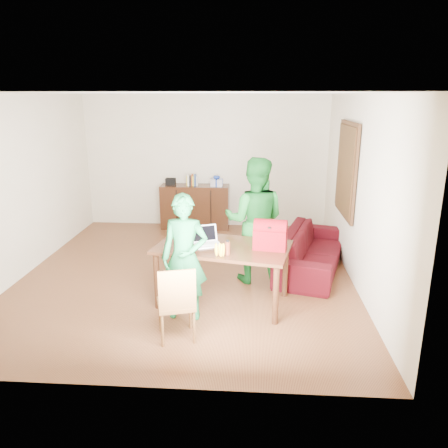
# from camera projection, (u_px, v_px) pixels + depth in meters

# --- Properties ---
(room) EXTENTS (5.20, 5.70, 2.90)m
(room) POSITION_uv_depth(u_px,v_px,m) (187.00, 190.00, 6.54)
(room) COLOR #421F10
(room) RESTS_ON ground
(table) EXTENTS (1.86, 1.29, 0.80)m
(table) POSITION_uv_depth(u_px,v_px,m) (223.00, 253.00, 5.69)
(table) COLOR black
(table) RESTS_ON ground
(chair) EXTENTS (0.50, 0.48, 0.90)m
(chair) POSITION_uv_depth(u_px,v_px,m) (177.00, 317.00, 4.94)
(chair) COLOR brown
(chair) RESTS_ON ground
(person_near) EXTENTS (0.59, 0.40, 1.57)m
(person_near) POSITION_uv_depth(u_px,v_px,m) (185.00, 258.00, 5.28)
(person_near) COLOR #166331
(person_near) RESTS_ON ground
(person_far) EXTENTS (0.96, 0.79, 1.85)m
(person_far) POSITION_uv_depth(u_px,v_px,m) (255.00, 221.00, 6.34)
(person_far) COLOR #145E1E
(person_far) RESTS_ON ground
(laptop) EXTENTS (0.39, 0.34, 0.23)m
(laptop) POSITION_uv_depth(u_px,v_px,m) (208.00, 242.00, 5.66)
(laptop) COLOR white
(laptop) RESTS_ON table
(bananas) EXTENTS (0.18, 0.13, 0.06)m
(bananas) POSITION_uv_depth(u_px,v_px,m) (220.00, 254.00, 5.28)
(bananas) COLOR gold
(bananas) RESTS_ON table
(bottle) EXTENTS (0.08, 0.08, 0.19)m
(bottle) POSITION_uv_depth(u_px,v_px,m) (228.00, 247.00, 5.32)
(bottle) COLOR #5A2414
(bottle) RESTS_ON table
(red_bag) EXTENTS (0.44, 0.30, 0.30)m
(red_bag) POSITION_uv_depth(u_px,v_px,m) (270.00, 237.00, 5.51)
(red_bag) COLOR maroon
(red_bag) RESTS_ON table
(sofa) EXTENTS (1.39, 2.27, 0.62)m
(sofa) POSITION_uv_depth(u_px,v_px,m) (312.00, 250.00, 6.93)
(sofa) COLOR #360709
(sofa) RESTS_ON ground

